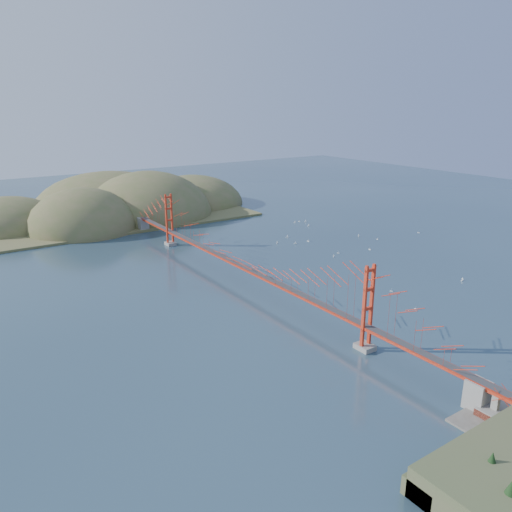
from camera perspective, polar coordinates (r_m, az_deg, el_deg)
ground at (r=89.34m, az=-1.63°, el=-3.14°), size 320.00×320.00×0.00m
bridge at (r=87.30m, az=-1.73°, el=1.21°), size 2.20×94.40×12.00m
promontory at (r=58.89m, az=25.91°, el=-16.47°), size 9.00×6.00×0.24m
fort at (r=59.18m, az=25.58°, el=-15.62°), size 3.70×2.30×1.75m
far_headlands at (r=150.23m, az=-15.15°, el=4.70°), size 84.00×58.00×25.00m
sailboat_8 at (r=134.63m, az=4.45°, el=3.90°), size 0.51×0.50×0.58m
sailboat_15 at (r=135.69m, az=4.96°, el=3.99°), size 0.54×0.54×0.60m
sailboat_9 at (r=122.57m, az=11.64°, el=2.26°), size 0.65×0.65×0.68m
sailboat_2 at (r=97.97m, az=22.51°, el=-2.54°), size 0.60×0.48×0.71m
sailboat_1 at (r=114.19m, az=4.52°, el=1.47°), size 0.65×0.65×0.70m
sailboat_14 at (r=105.44m, az=8.87°, el=-0.04°), size 0.62×0.62×0.65m
sailboat_12 at (r=119.54m, az=3.59°, el=2.21°), size 0.64×0.63×0.72m
sailboat_16 at (r=108.17m, az=9.37°, el=0.38°), size 0.61×0.61×0.64m
sailboat_6 at (r=88.64m, az=15.20°, el=-3.84°), size 0.50×0.50×0.55m
sailboat_5 at (r=120.90m, az=13.71°, el=1.91°), size 0.39×0.49×0.57m
sailboat_11 at (r=129.86m, az=18.08°, el=2.60°), size 0.66×0.66×0.69m
sailboat_0 at (r=101.79m, az=13.42°, el=-0.96°), size 0.48×0.50×0.56m
sailboat_3 at (r=114.21m, az=2.42°, el=1.50°), size 0.62×0.62×0.65m
sailboat_17 at (r=135.30m, az=5.67°, el=3.94°), size 0.64×0.64×0.71m
sailboat_7 at (r=130.85m, az=6.02°, el=3.47°), size 0.57×0.53×0.64m
sailboat_4 at (r=112.18m, az=12.88°, el=0.79°), size 0.53×0.61×0.69m
sailboat_10 at (r=82.38m, az=17.80°, el=-5.72°), size 0.51×0.51×0.58m
sailboat_extra_0 at (r=116.48m, az=6.00°, el=1.74°), size 0.55×0.64×0.73m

